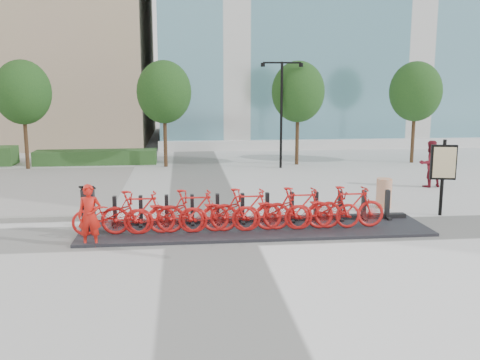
{
  "coord_description": "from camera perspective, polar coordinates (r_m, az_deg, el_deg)",
  "views": [
    {
      "loc": [
        -0.69,
        -14.01,
        4.07
      ],
      "look_at": [
        1.0,
        1.5,
        1.2
      ],
      "focal_mm": 40.0,
      "sensor_mm": 36.0,
      "label": 1
    }
  ],
  "objects": [
    {
      "name": "bike_0",
      "position": [
        14.51,
        -13.63,
        -3.67
      ],
      "size": [
        2.02,
        0.71,
        1.06
      ],
      "primitive_type": "imported",
      "rotation": [
        0.0,
        0.0,
        1.57
      ],
      "color": "red",
      "rests_on": "dock_pad"
    },
    {
      "name": "dock_rail_posts",
      "position": [
        15.34,
        1.63,
        -3.01
      ],
      "size": [
        8.02,
        0.5,
        0.85
      ],
      "primitive_type": null,
      "color": "black",
      "rests_on": "dock_pad"
    },
    {
      "name": "tree_0",
      "position": [
        27.02,
        -22.18,
        8.64
      ],
      "size": [
        2.6,
        2.6,
        5.1
      ],
      "color": "#2F2118",
      "rests_on": "ground"
    },
    {
      "name": "bike_7",
      "position": [
        14.7,
        6.25,
        -3.01
      ],
      "size": [
        1.96,
        0.55,
        1.18
      ],
      "primitive_type": "imported",
      "rotation": [
        0.0,
        0.0,
        1.57
      ],
      "color": "red",
      "rests_on": "dock_pad"
    },
    {
      "name": "kiosk",
      "position": [
        15.0,
        -15.87,
        -2.99
      ],
      "size": [
        0.4,
        0.34,
        1.28
      ],
      "rotation": [
        0.0,
        0.0,
        -0.03
      ],
      "color": "black",
      "rests_on": "dock_pad"
    },
    {
      "name": "ground",
      "position": [
        14.6,
        -3.28,
        -5.77
      ],
      "size": [
        120.0,
        120.0,
        0.0
      ],
      "primitive_type": "plane",
      "color": "silver"
    },
    {
      "name": "streetlamp",
      "position": [
        25.46,
        4.45,
        8.28
      ],
      "size": [
        2.0,
        0.2,
        5.0
      ],
      "color": "black",
      "rests_on": "ground"
    },
    {
      "name": "bike_3",
      "position": [
        14.37,
        -5.06,
        -3.3
      ],
      "size": [
        1.96,
        0.55,
        1.18
      ],
      "primitive_type": "imported",
      "rotation": [
        0.0,
        0.0,
        1.57
      ],
      "color": "red",
      "rests_on": "dock_pad"
    },
    {
      "name": "tree_2",
      "position": [
        26.63,
        6.21,
        9.33
      ],
      "size": [
        2.6,
        2.6,
        5.1
      ],
      "color": "#2F2118",
      "rests_on": "ground"
    },
    {
      "name": "construction_barrel",
      "position": [
        18.12,
        15.1,
        -1.36
      ],
      "size": [
        0.62,
        0.62,
        0.97
      ],
      "primitive_type": "cylinder",
      "rotation": [
        0.0,
        0.0,
        -0.26
      ],
      "color": "orange",
      "rests_on": "ground"
    },
    {
      "name": "bike_8",
      "position": [
        14.88,
        8.96,
        -3.14
      ],
      "size": [
        2.02,
        0.71,
        1.06
      ],
      "primitive_type": "imported",
      "rotation": [
        0.0,
        0.0,
        1.57
      ],
      "color": "red",
      "rests_on": "dock_pad"
    },
    {
      "name": "bike_9",
      "position": [
        15.07,
        11.61,
        -2.83
      ],
      "size": [
        1.96,
        0.55,
        1.18
      ],
      "primitive_type": "imported",
      "rotation": [
        0.0,
        0.0,
        1.57
      ],
      "color": "red",
      "rests_on": "dock_pad"
    },
    {
      "name": "bike_6",
      "position": [
        14.58,
        3.48,
        -3.31
      ],
      "size": [
        2.02,
        0.71,
        1.06
      ],
      "primitive_type": "imported",
      "rotation": [
        0.0,
        0.0,
        1.57
      ],
      "color": "red",
      "rests_on": "dock_pad"
    },
    {
      "name": "dock_pad",
      "position": [
        15.0,
        1.64,
        -5.17
      ],
      "size": [
        9.6,
        2.4,
        0.08
      ],
      "primitive_type": "cube",
      "color": "black",
      "rests_on": "ground"
    },
    {
      "name": "map_sign",
      "position": [
        17.43,
        20.87,
        1.45
      ],
      "size": [
        0.78,
        0.28,
        2.35
      ],
      "rotation": [
        0.0,
        0.0,
        -0.21
      ],
      "color": "black",
      "rests_on": "ground"
    },
    {
      "name": "pedestrian",
      "position": [
        22.18,
        19.59,
        1.64
      ],
      "size": [
        0.97,
        0.8,
        1.83
      ],
      "primitive_type": "imported",
      "rotation": [
        0.0,
        0.0,
        3.27
      ],
      "color": "maroon",
      "rests_on": "ground"
    },
    {
      "name": "bike_1",
      "position": [
        14.41,
        -10.8,
        -3.4
      ],
      "size": [
        1.96,
        0.55,
        1.18
      ],
      "primitive_type": "imported",
      "rotation": [
        0.0,
        0.0,
        1.57
      ],
      "color": "red",
      "rests_on": "dock_pad"
    },
    {
      "name": "hedge_b",
      "position": [
        27.8,
        -15.09,
        2.37
      ],
      "size": [
        6.0,
        1.2,
        0.7
      ],
      "primitive_type": "cube",
      "color": "#27451F",
      "rests_on": "ground"
    },
    {
      "name": "bike_2",
      "position": [
        14.39,
        -7.92,
        -3.58
      ],
      "size": [
        2.02,
        0.71,
        1.06
      ],
      "primitive_type": "imported",
      "rotation": [
        0.0,
        0.0,
        1.57
      ],
      "color": "red",
      "rests_on": "dock_pad"
    },
    {
      "name": "tree_1",
      "position": [
        26.03,
        -8.1,
        9.26
      ],
      "size": [
        2.6,
        2.6,
        5.1
      ],
      "color": "#2F2118",
      "rests_on": "ground"
    },
    {
      "name": "bike_5",
      "position": [
        14.46,
        0.67,
        -3.17
      ],
      "size": [
        1.96,
        0.55,
        1.18
      ],
      "primitive_type": "imported",
      "rotation": [
        0.0,
        0.0,
        1.57
      ],
      "color": "red",
      "rests_on": "dock_pad"
    },
    {
      "name": "bike_4",
      "position": [
        14.41,
        -2.18,
        -3.46
      ],
      "size": [
        2.02,
        0.71,
        1.06
      ],
      "primitive_type": "imported",
      "rotation": [
        0.0,
        0.0,
        1.57
      ],
      "color": "red",
      "rests_on": "dock_pad"
    },
    {
      "name": "worker_red",
      "position": [
        13.82,
        -15.75,
        -3.7
      ],
      "size": [
        0.58,
        0.38,
        1.58
      ],
      "primitive_type": "imported",
      "rotation": [
        0.0,
        0.0,
        -0.0
      ],
      "color": "red",
      "rests_on": "ground"
    },
    {
      "name": "tree_3",
      "position": [
        28.52,
        18.22,
        8.94
      ],
      "size": [
        2.6,
        2.6,
        5.1
      ],
      "color": "#2F2118",
      "rests_on": "ground"
    }
  ]
}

